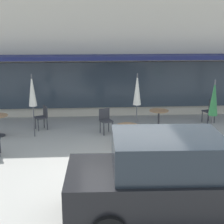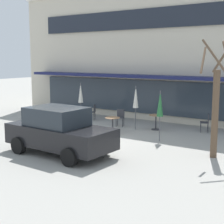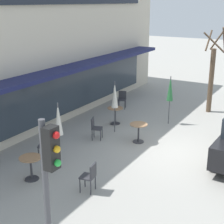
{
  "view_description": "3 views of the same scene",
  "coord_description": "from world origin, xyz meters",
  "px_view_note": "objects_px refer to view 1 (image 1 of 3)",
  "views": [
    {
      "loc": [
        -1.01,
        -8.25,
        3.79
      ],
      "look_at": [
        -0.21,
        3.4,
        0.83
      ],
      "focal_mm": 55.0,
      "sensor_mm": 36.0,
      "label": 1
    },
    {
      "loc": [
        9.26,
        -11.37,
        3.56
      ],
      "look_at": [
        -0.11,
        2.35,
        0.94
      ],
      "focal_mm": 55.0,
      "sensor_mm": 36.0,
      "label": 2
    },
    {
      "loc": [
        -11.16,
        -3.54,
        5.34
      ],
      "look_at": [
        -0.29,
        2.89,
        1.23
      ],
      "focal_mm": 55.0,
      "sensor_mm": 36.0,
      "label": 3
    }
  ],
  "objects_px": {
    "cafe_table_near_wall": "(159,117)",
    "cafe_chair_3": "(43,116)",
    "patio_umbrella_green_folded": "(32,91)",
    "cafe_chair_2": "(210,110)",
    "cafe_chair_0": "(105,119)",
    "parked_sedan": "(172,178)",
    "patio_umbrella_cream_folded": "(214,98)",
    "cafe_table_streetside": "(128,133)",
    "patio_umbrella_corner_open": "(137,90)"
  },
  "relations": [
    {
      "from": "cafe_table_near_wall",
      "to": "cafe_chair_3",
      "type": "height_order",
      "value": "cafe_chair_3"
    },
    {
      "from": "patio_umbrella_green_folded",
      "to": "cafe_chair_2",
      "type": "bearing_deg",
      "value": 11.19
    },
    {
      "from": "cafe_chair_0",
      "to": "parked_sedan",
      "type": "xyz_separation_m",
      "value": [
        1.02,
        -5.75,
        0.35
      ]
    },
    {
      "from": "patio_umbrella_cream_folded",
      "to": "cafe_chair_2",
      "type": "relative_size",
      "value": 2.47
    },
    {
      "from": "cafe_table_streetside",
      "to": "parked_sedan",
      "type": "relative_size",
      "value": 0.18
    },
    {
      "from": "cafe_table_streetside",
      "to": "patio_umbrella_corner_open",
      "type": "xyz_separation_m",
      "value": [
        0.47,
        1.36,
        1.11
      ]
    },
    {
      "from": "cafe_chair_2",
      "to": "cafe_chair_3",
      "type": "height_order",
      "value": "same"
    },
    {
      "from": "cafe_chair_2",
      "to": "parked_sedan",
      "type": "relative_size",
      "value": 0.21
    },
    {
      "from": "cafe_table_streetside",
      "to": "cafe_chair_2",
      "type": "relative_size",
      "value": 0.85
    },
    {
      "from": "patio_umbrella_cream_folded",
      "to": "cafe_chair_2",
      "type": "height_order",
      "value": "patio_umbrella_cream_folded"
    },
    {
      "from": "patio_umbrella_corner_open",
      "to": "cafe_chair_3",
      "type": "height_order",
      "value": "patio_umbrella_corner_open"
    },
    {
      "from": "cafe_table_near_wall",
      "to": "parked_sedan",
      "type": "relative_size",
      "value": 0.18
    },
    {
      "from": "cafe_table_near_wall",
      "to": "cafe_chair_2",
      "type": "relative_size",
      "value": 0.85
    },
    {
      "from": "patio_umbrella_green_folded",
      "to": "cafe_chair_0",
      "type": "xyz_separation_m",
      "value": [
        2.5,
        0.22,
        -1.1
      ]
    },
    {
      "from": "cafe_chair_3",
      "to": "parked_sedan",
      "type": "distance_m",
      "value": 7.21
    },
    {
      "from": "patio_umbrella_corner_open",
      "to": "cafe_chair_0",
      "type": "bearing_deg",
      "value": 166.11
    },
    {
      "from": "cafe_table_streetside",
      "to": "patio_umbrella_green_folded",
      "type": "relative_size",
      "value": 0.35
    },
    {
      "from": "cafe_chair_0",
      "to": "cafe_chair_2",
      "type": "distance_m",
      "value": 4.39
    },
    {
      "from": "cafe_chair_3",
      "to": "parked_sedan",
      "type": "relative_size",
      "value": 0.21
    },
    {
      "from": "cafe_table_streetside",
      "to": "cafe_chair_2",
      "type": "xyz_separation_m",
      "value": [
        3.63,
        2.74,
        0.01
      ]
    },
    {
      "from": "cafe_table_near_wall",
      "to": "patio_umbrella_corner_open",
      "type": "xyz_separation_m",
      "value": [
        -0.89,
        -0.49,
        1.11
      ]
    },
    {
      "from": "cafe_chair_3",
      "to": "cafe_table_near_wall",
      "type": "bearing_deg",
      "value": -5.47
    },
    {
      "from": "cafe_table_streetside",
      "to": "parked_sedan",
      "type": "height_order",
      "value": "parked_sedan"
    },
    {
      "from": "patio_umbrella_cream_folded",
      "to": "cafe_chair_2",
      "type": "distance_m",
      "value": 3.33
    },
    {
      "from": "patio_umbrella_green_folded",
      "to": "cafe_chair_2",
      "type": "xyz_separation_m",
      "value": [
        6.74,
        1.33,
        -1.1
      ]
    },
    {
      "from": "cafe_chair_0",
      "to": "cafe_table_streetside",
      "type": "bearing_deg",
      "value": -69.28
    },
    {
      "from": "cafe_chair_3",
      "to": "parked_sedan",
      "type": "height_order",
      "value": "parked_sedan"
    },
    {
      "from": "patio_umbrella_cream_folded",
      "to": "cafe_chair_2",
      "type": "xyz_separation_m",
      "value": [
        1.02,
        2.98,
        -1.1
      ]
    },
    {
      "from": "cafe_table_near_wall",
      "to": "patio_umbrella_corner_open",
      "type": "relative_size",
      "value": 0.35
    },
    {
      "from": "patio_umbrella_cream_folded",
      "to": "cafe_chair_0",
      "type": "xyz_separation_m",
      "value": [
        -3.22,
        1.86,
        -1.1
      ]
    },
    {
      "from": "cafe_table_streetside",
      "to": "patio_umbrella_corner_open",
      "type": "bearing_deg",
      "value": 70.9
    },
    {
      "from": "cafe_table_streetside",
      "to": "cafe_chair_3",
      "type": "distance_m",
      "value": 3.69
    },
    {
      "from": "cafe_table_near_wall",
      "to": "patio_umbrella_green_folded",
      "type": "relative_size",
      "value": 0.35
    },
    {
      "from": "patio_umbrella_corner_open",
      "to": "parked_sedan",
      "type": "xyz_separation_m",
      "value": [
        -0.07,
        -5.49,
        -0.75
      ]
    },
    {
      "from": "patio_umbrella_corner_open",
      "to": "parked_sedan",
      "type": "relative_size",
      "value": 0.52
    },
    {
      "from": "parked_sedan",
      "to": "cafe_chair_3",
      "type": "bearing_deg",
      "value": 117.5
    },
    {
      "from": "cafe_table_near_wall",
      "to": "cafe_table_streetside",
      "type": "relative_size",
      "value": 1.0
    },
    {
      "from": "cafe_table_near_wall",
      "to": "parked_sedan",
      "type": "bearing_deg",
      "value": -99.13
    },
    {
      "from": "cafe_chair_0",
      "to": "patio_umbrella_green_folded",
      "type": "bearing_deg",
      "value": -174.98
    },
    {
      "from": "patio_umbrella_corner_open",
      "to": "patio_umbrella_green_folded",
      "type": "bearing_deg",
      "value": 179.21
    },
    {
      "from": "patio_umbrella_green_folded",
      "to": "cafe_chair_2",
      "type": "distance_m",
      "value": 6.96
    },
    {
      "from": "cafe_table_streetside",
      "to": "patio_umbrella_green_folded",
      "type": "distance_m",
      "value": 3.6
    },
    {
      "from": "parked_sedan",
      "to": "patio_umbrella_green_folded",
      "type": "bearing_deg",
      "value": 122.47
    },
    {
      "from": "patio_umbrella_cream_folded",
      "to": "patio_umbrella_corner_open",
      "type": "height_order",
      "value": "same"
    },
    {
      "from": "parked_sedan",
      "to": "cafe_table_streetside",
      "type": "bearing_deg",
      "value": 95.61
    },
    {
      "from": "cafe_chair_0",
      "to": "cafe_chair_2",
      "type": "xyz_separation_m",
      "value": [
        4.24,
        1.11,
        0.0
      ]
    },
    {
      "from": "patio_umbrella_corner_open",
      "to": "cafe_chair_2",
      "type": "relative_size",
      "value": 2.47
    },
    {
      "from": "patio_umbrella_cream_folded",
      "to": "cafe_chair_3",
      "type": "height_order",
      "value": "patio_umbrella_cream_folded"
    },
    {
      "from": "patio_umbrella_corner_open",
      "to": "cafe_chair_3",
      "type": "distance_m",
      "value": 3.68
    },
    {
      "from": "patio_umbrella_green_folded",
      "to": "cafe_chair_2",
      "type": "height_order",
      "value": "patio_umbrella_green_folded"
    }
  ]
}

